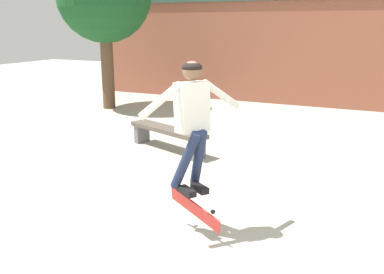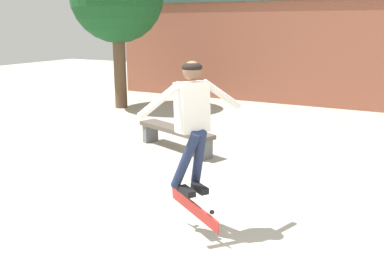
% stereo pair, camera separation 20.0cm
% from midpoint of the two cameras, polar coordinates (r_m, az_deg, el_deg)
% --- Properties ---
extents(ground_plane, '(40.00, 40.00, 0.00)m').
position_cam_midpoint_polar(ground_plane, '(4.52, -5.02, -17.09)').
color(ground_plane, '#B2AD9E').
extents(building_backdrop, '(15.57, 0.52, 4.42)m').
position_cam_midpoint_polar(building_backdrop, '(13.21, 17.11, 11.72)').
color(building_backdrop, '#93513D').
rests_on(building_backdrop, ground_plane).
extents(park_bench, '(1.89, 1.00, 0.45)m').
position_cam_midpoint_polar(park_bench, '(8.30, -3.94, 0.46)').
color(park_bench, brown).
rests_on(park_bench, ground_plane).
extents(skater, '(0.77, 1.11, 1.50)m').
position_cam_midpoint_polar(skater, '(4.71, -1.21, 2.89)').
color(skater, silver).
extents(skateboard_flipping, '(0.75, 0.34, 0.40)m').
position_cam_midpoint_polar(skateboard_flipping, '(4.99, -0.76, -9.58)').
color(skateboard_flipping, red).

